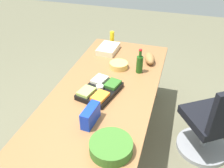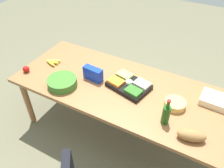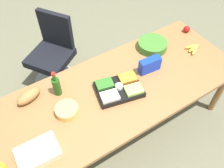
{
  "view_description": "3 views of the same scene",
  "coord_description": "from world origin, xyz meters",
  "views": [
    {
      "loc": [
        -1.74,
        -0.63,
        2.15
      ],
      "look_at": [
        0.11,
        -0.07,
        0.82
      ],
      "focal_mm": 38.97,
      "sensor_mm": 36.0,
      "label": 1
    },
    {
      "loc": [
        0.74,
        -1.66,
        2.32
      ],
      "look_at": [
        -0.11,
        -0.08,
        0.81
      ],
      "focal_mm": 36.19,
      "sensor_mm": 36.0,
      "label": 2
    },
    {
      "loc": [
        0.83,
        1.17,
        2.52
      ],
      "look_at": [
        0.07,
        -0.02,
        0.82
      ],
      "focal_mm": 38.43,
      "sensor_mm": 36.0,
      "label": 3
    }
  ],
  "objects": [
    {
      "name": "sheet_cake",
      "position": [
        0.9,
        0.22,
        0.78
      ],
      "size": [
        0.33,
        0.23,
        0.07
      ],
      "primitive_type": "cube",
      "rotation": [
        0.0,
        0.0,
        -0.03
      ],
      "color": "beige",
      "rests_on": "conference_table"
    },
    {
      "name": "salad_bowl",
      "position": [
        -0.61,
        -0.28,
        0.79
      ],
      "size": [
        0.33,
        0.33,
        0.08
      ],
      "primitive_type": "cylinder",
      "rotation": [
        0.0,
        0.0,
        -0.06
      ],
      "color": "#3A6E27",
      "rests_on": "conference_table"
    },
    {
      "name": "veggie_tray",
      "position": [
        0.03,
        0.03,
        0.78
      ],
      "size": [
        0.48,
        0.39,
        0.09
      ],
      "color": "black",
      "rests_on": "conference_table"
    },
    {
      "name": "apple_red",
      "position": [
        -1.13,
        -0.29,
        0.78
      ],
      "size": [
        0.09,
        0.09,
        0.08
      ],
      "primitive_type": "sphere",
      "rotation": [
        0.0,
        0.0,
        0.29
      ],
      "color": "#AB1510",
      "rests_on": "conference_table"
    },
    {
      "name": "chip_bowl",
      "position": [
        0.54,
        -0.02,
        0.78
      ],
      "size": [
        0.22,
        0.22,
        0.07
      ],
      "primitive_type": "cylinder",
      "rotation": [
        0.0,
        0.0,
        -0.08
      ],
      "color": "#E1B458",
      "rests_on": "conference_table"
    },
    {
      "name": "chip_bag_blue",
      "position": [
        -0.38,
        -0.03,
        0.82
      ],
      "size": [
        0.23,
        0.1,
        0.15
      ],
      "primitive_type": "cube",
      "rotation": [
        0.0,
        0.0,
        -0.09
      ],
      "color": "#1335BF",
      "rests_on": "conference_table"
    },
    {
      "name": "banana_bunch",
      "position": [
        -0.97,
        -0.01,
        0.77
      ],
      "size": [
        0.18,
        0.15,
        0.04
      ],
      "color": "yellow",
      "rests_on": "conference_table"
    },
    {
      "name": "ground_plane",
      "position": [
        0.0,
        0.0,
        0.0
      ],
      "size": [
        10.0,
        10.0,
        0.0
      ],
      "primitive_type": "plane",
      "color": "#64624A"
    },
    {
      "name": "bread_loaf",
      "position": [
        0.77,
        -0.33,
        0.8
      ],
      "size": [
        0.26,
        0.17,
        0.1
      ],
      "primitive_type": "ellipsoid",
      "rotation": [
        0.0,
        0.0,
        0.28
      ],
      "color": "olive",
      "rests_on": "conference_table"
    },
    {
      "name": "wine_bottle",
      "position": [
        0.52,
        -0.25,
        0.85
      ],
      "size": [
        0.08,
        0.08,
        0.27
      ],
      "color": "#1D4D15",
      "rests_on": "conference_table"
    },
    {
      "name": "conference_table",
      "position": [
        0.0,
        0.0,
        0.68
      ],
      "size": [
        2.45,
        0.98,
        0.75
      ],
      "color": "#925F37",
      "rests_on": "ground"
    }
  ]
}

